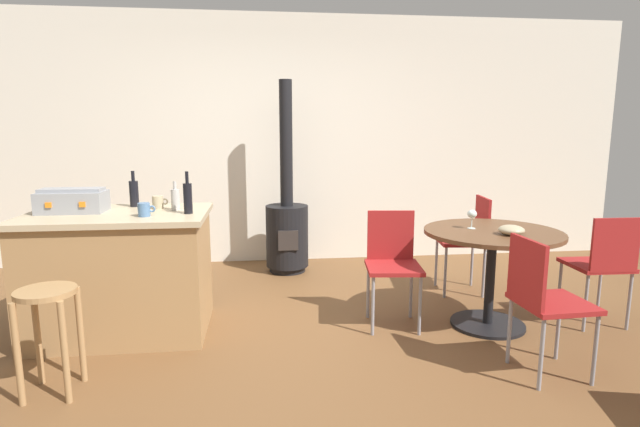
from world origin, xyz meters
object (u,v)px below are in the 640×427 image
at_px(folding_chair_right, 603,261).
at_px(serving_bowl, 511,230).
at_px(folding_chair_far, 392,259).
at_px(folding_chair_left, 543,296).
at_px(kitchen_island, 121,273).
at_px(bottle_2, 134,193).
at_px(folding_chair_near, 468,236).
at_px(wooden_stool, 48,318).
at_px(cup_1, 158,202).
at_px(toolbox, 72,201).
at_px(wood_stove, 287,225).
at_px(cup_0, 144,210).
at_px(bottle_0, 188,197).
at_px(wine_glass, 472,215).
at_px(dining_table, 492,253).
at_px(bottle_1, 175,199).

distance_m(folding_chair_right, serving_bowl, 0.82).
height_order(folding_chair_far, folding_chair_left, folding_chair_far).
bearing_deg(kitchen_island, bottle_2, 78.33).
relative_size(folding_chair_near, folding_chair_left, 1.03).
relative_size(wooden_stool, cup_1, 5.30).
relative_size(kitchen_island, toolbox, 2.85).
bearing_deg(wood_stove, kitchen_island, -131.71).
relative_size(folding_chair_near, cup_0, 7.47).
xyz_separation_m(bottle_0, serving_bowl, (2.27, -0.27, -0.23)).
distance_m(folding_chair_right, bottle_2, 3.57).
bearing_deg(folding_chair_far, cup_1, 173.20).
bearing_deg(wine_glass, bottle_2, 171.24).
bearing_deg(dining_table, toolbox, 175.04).
height_order(kitchen_island, cup_0, cup_0).
relative_size(bottle_0, cup_0, 2.53).
bearing_deg(folding_chair_near, cup_1, -170.64).
height_order(dining_table, bottle_1, bottle_1).
height_order(folding_chair_left, toolbox, toolbox).
bearing_deg(toolbox, cup_1, 9.37).
height_order(dining_table, folding_chair_near, folding_chair_near).
xyz_separation_m(dining_table, serving_bowl, (0.06, -0.16, 0.21)).
relative_size(wooden_stool, serving_bowl, 3.40).
relative_size(folding_chair_near, wood_stove, 0.45).
bearing_deg(bottle_0, kitchen_island, 169.65).
relative_size(bottle_0, wine_glass, 2.07).
distance_m(kitchen_island, serving_bowl, 2.82).
xyz_separation_m(folding_chair_left, cup_0, (-2.45, 0.79, 0.44)).
bearing_deg(bottle_0, folding_chair_left, -21.89).
bearing_deg(folding_chair_left, serving_bowl, 80.92).
xyz_separation_m(kitchen_island, serving_bowl, (2.78, -0.36, 0.33)).
xyz_separation_m(wooden_stool, folding_chair_right, (3.71, 0.55, 0.06)).
bearing_deg(toolbox, serving_bowl, -7.70).
relative_size(folding_chair_far, cup_1, 7.44).
height_order(folding_chair_near, wood_stove, wood_stove).
bearing_deg(kitchen_island, folding_chair_left, -19.80).
bearing_deg(serving_bowl, folding_chair_near, 83.88).
xyz_separation_m(dining_table, bottle_0, (-2.21, 0.11, 0.44)).
bearing_deg(folding_chair_right, folding_chair_far, 171.12).
xyz_separation_m(wood_stove, serving_bowl, (1.50, -1.80, 0.28)).
distance_m(dining_table, bottle_2, 2.74).
xyz_separation_m(folding_chair_far, bottle_0, (-1.49, -0.04, 0.50)).
bearing_deg(folding_chair_near, bottle_2, -173.76).
bearing_deg(folding_chair_right, cup_1, 172.22).
xyz_separation_m(wooden_stool, bottle_1, (0.56, 0.92, 0.53)).
bearing_deg(wine_glass, wood_stove, 130.31).
bearing_deg(wooden_stool, wood_stove, 57.70).
bearing_deg(cup_0, wooden_stool, -120.62).
height_order(wood_stove, cup_1, wood_stove).
height_order(bottle_1, cup_0, bottle_1).
bearing_deg(folding_chair_far, bottle_0, -178.61).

